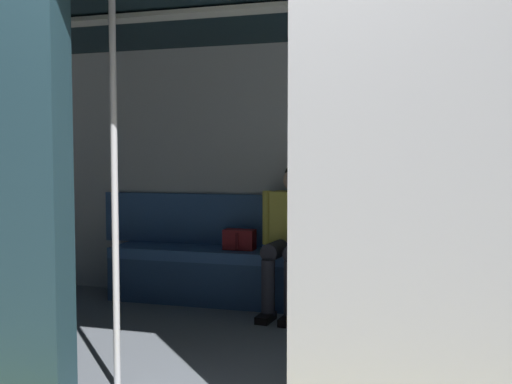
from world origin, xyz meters
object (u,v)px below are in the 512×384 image
handbag (239,239)px  grab_pole_door (115,184)px  train_car (236,110)px  person_seated (293,227)px  bench_seat (283,266)px  grab_pole_far (297,186)px  book (342,253)px

handbag → grab_pole_door: bearing=87.3°
train_car → person_seated: train_car is taller
train_car → bench_seat: size_ratio=2.12×
train_car → grab_pole_door: size_ratio=2.92×
person_seated → handbag: bearing=-12.6°
person_seated → grab_pole_far: 1.82m
person_seated → book: bearing=-168.8°
bench_seat → grab_pole_far: size_ratio=1.38×
grab_pole_door → book: bearing=-117.1°
person_seated → grab_pole_door: 1.92m
grab_pole_door → handbag: bearing=-92.7°
person_seated → grab_pole_far: (-0.39, 1.73, 0.41)m
bench_seat → handbag: size_ratio=11.63×
person_seated → grab_pole_door: (0.57, 1.78, 0.41)m
train_car → grab_pole_far: train_car is taller
train_car → bench_seat: train_car is taller
bench_seat → handbag: 0.44m
person_seated → handbag: person_seated is taller
bench_seat → book: bearing=-177.0°
train_car → book: size_ratio=29.09×
book → grab_pole_door: 2.18m
bench_seat → handbag: (0.39, -0.06, 0.19)m
train_car → person_seated: 1.29m
train_car → handbag: train_car is taller
grab_pole_door → grab_pole_far: same height
bench_seat → grab_pole_door: bearing=75.4°
person_seated → grab_pole_door: size_ratio=0.54×
person_seated → bench_seat: bearing=-30.1°
grab_pole_door → grab_pole_far: bearing=-177.0°
bench_seat → grab_pole_door: grab_pole_door is taller
train_car → person_seated: (-0.17, -0.94, -0.86)m
person_seated → handbag: 0.51m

